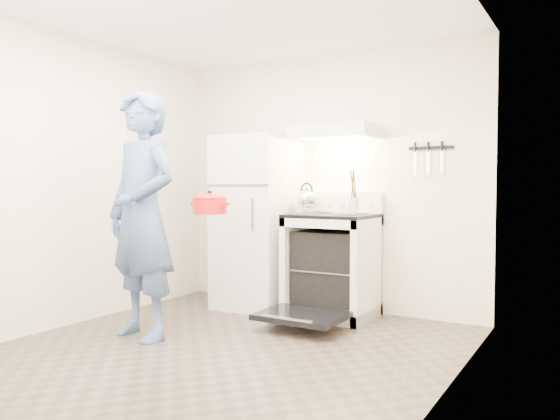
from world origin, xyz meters
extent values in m
plane|color=#4E4238|center=(0.00, 0.00, 0.00)|extent=(3.60, 3.60, 0.00)
cube|color=white|center=(0.00, 1.80, 1.25)|extent=(3.20, 0.02, 2.50)
cube|color=white|center=(-0.58, 1.45, 0.85)|extent=(0.70, 0.70, 1.70)
cube|color=white|center=(0.23, 1.48, 0.46)|extent=(0.76, 0.65, 0.92)
cube|color=black|center=(0.23, 1.48, 0.94)|extent=(0.76, 0.65, 0.03)
cube|color=white|center=(0.23, 1.76, 1.05)|extent=(0.76, 0.07, 0.20)
cube|color=black|center=(0.23, 0.88, 0.12)|extent=(0.70, 0.54, 0.04)
cube|color=slate|center=(0.23, 1.48, 0.44)|extent=(0.60, 0.52, 0.01)
cube|color=white|center=(0.23, 1.55, 1.71)|extent=(0.76, 0.50, 0.12)
cube|color=black|center=(1.05, 1.79, 1.55)|extent=(0.40, 0.02, 0.03)
cylinder|color=brown|center=(0.26, 1.49, 0.45)|extent=(0.35, 0.35, 0.02)
cylinder|color=silver|center=(0.55, 1.22, 1.05)|extent=(0.11, 0.11, 0.13)
imported|color=navy|center=(-0.76, 0.06, 0.98)|extent=(0.78, 0.58, 1.96)
camera|label=1|loc=(2.37, -3.10, 1.21)|focal=35.00mm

